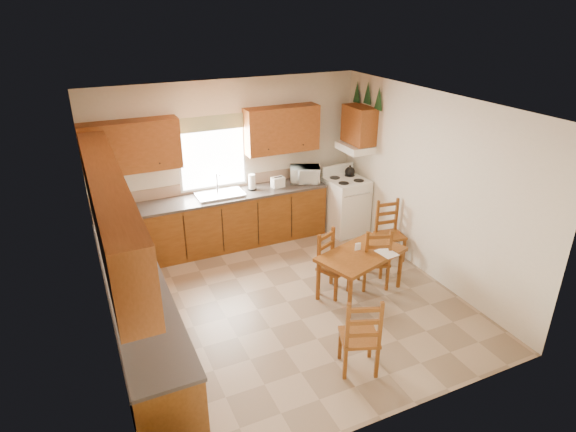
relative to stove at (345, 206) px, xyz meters
name	(u,v)px	position (x,y,z in m)	size (l,w,h in m)	color
floor	(287,302)	(-1.88, -1.62, -0.48)	(4.50, 4.50, 0.00)	#977F62
ceiling	(287,105)	(-1.88, -1.62, 2.22)	(4.50, 4.50, 0.00)	brown
wall_left	(99,248)	(-4.13, -1.62, 0.87)	(4.50, 4.50, 0.00)	beige
wall_right	(428,186)	(0.37, -1.62, 0.87)	(4.50, 4.50, 0.00)	beige
wall_back	(230,163)	(-1.88, 0.63, 0.87)	(4.50, 4.50, 0.00)	beige
wall_front	(394,306)	(-1.88, -3.87, 0.87)	(4.50, 4.50, 0.00)	beige
lower_cab_back	(217,223)	(-2.25, 0.33, -0.04)	(3.75, 0.60, 0.88)	brown
lower_cab_left	(140,317)	(-3.83, -1.77, -0.04)	(0.60, 3.60, 0.88)	brown
counter_back	(216,198)	(-2.25, 0.33, 0.42)	(3.75, 0.63, 0.04)	#403833
counter_left	(135,283)	(-3.83, -1.77, 0.42)	(0.63, 3.60, 0.04)	#403833
backsplash	(210,185)	(-2.25, 0.62, 0.53)	(3.75, 0.01, 0.18)	#97785E
upper_cab_back_left	(131,146)	(-3.43, 0.46, 1.38)	(1.41, 0.33, 0.75)	brown
upper_cab_back_right	(282,129)	(-1.02, 0.46, 1.38)	(1.25, 0.33, 0.75)	brown
upper_cab_left	(110,207)	(-3.96, -1.77, 1.38)	(0.33, 3.60, 0.75)	brown
upper_cab_stove	(359,125)	(0.20, 0.03, 1.42)	(0.33, 0.62, 0.62)	brown
range_hood	(355,147)	(0.15, 0.03, 1.04)	(0.44, 0.62, 0.12)	white
window_frame	(213,154)	(-2.18, 0.60, 1.07)	(1.13, 0.02, 1.18)	white
window_pane	(213,154)	(-2.18, 0.59, 1.07)	(1.05, 0.01, 1.10)	white
window_valance	(211,123)	(-2.18, 0.57, 1.57)	(1.19, 0.01, 0.24)	#496B35
sink_basin	(220,195)	(-2.18, 0.33, 0.46)	(0.75, 0.45, 0.04)	silver
pine_decal_a	(379,99)	(0.33, -0.29, 1.90)	(0.22, 0.22, 0.36)	#1A431F
pine_decal_b	(368,93)	(0.33, 0.03, 1.94)	(0.22, 0.22, 0.36)	#1A431F
pine_decal_c	(357,92)	(0.33, 0.35, 1.90)	(0.22, 0.22, 0.36)	#1A431F
stove	(345,206)	(0.00, 0.00, 0.00)	(0.65, 0.67, 0.96)	white
coffeemaker	(115,204)	(-3.78, 0.29, 0.60)	(0.18, 0.22, 0.31)	white
paper_towel	(252,182)	(-1.61, 0.37, 0.57)	(0.11, 0.11, 0.26)	white
toaster	(278,182)	(-1.17, 0.29, 0.53)	(0.21, 0.13, 0.17)	white
microwave	(305,174)	(-0.65, 0.33, 0.58)	(0.46, 0.33, 0.28)	white
dining_table	(360,273)	(-0.86, -1.84, -0.16)	(1.20, 0.69, 0.65)	brown
chair_near_left	(359,332)	(-1.70, -3.13, 0.01)	(0.41, 0.39, 0.98)	brown
chair_near_right	(374,257)	(-0.57, -1.74, -0.01)	(0.39, 0.37, 0.94)	brown
chair_far_left	(334,264)	(-1.18, -1.67, -0.02)	(0.38, 0.36, 0.91)	brown
chair_far_right	(391,232)	(0.11, -1.19, 0.00)	(0.40, 0.38, 0.95)	brown
table_paper	(387,253)	(-0.55, -1.99, 0.17)	(0.22, 0.29, 0.00)	white
table_card	(358,247)	(-0.86, -1.75, 0.22)	(0.08, 0.02, 0.11)	white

